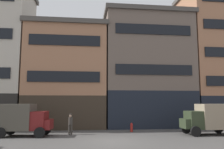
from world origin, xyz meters
TOP-DOWN VIEW (x-y plane):
  - ground_plane at (0.00, 0.00)m, footprint 120.00×120.00m
  - building_center_left at (-4.28, 9.76)m, footprint 9.11×6.96m
  - building_center_right at (5.14, 9.76)m, footprint 10.43×6.96m
  - building_far_right at (14.35, 9.76)m, footprint 8.70×6.96m
  - delivery_truck_near at (8.49, 2.07)m, footprint 4.39×2.22m
  - delivery_truck_far at (-7.19, 2.95)m, footprint 4.48×2.44m
  - pedestrian_officer at (-3.37, 3.58)m, footprint 0.39×0.39m
  - fire_hydrant_curbside at (2.26, 4.83)m, footprint 0.24×0.24m

SIDE VIEW (x-z plane):
  - ground_plane at x=0.00m, z-range 0.00..0.00m
  - fire_hydrant_curbside at x=2.26m, z-range 0.01..0.84m
  - pedestrian_officer at x=-3.37m, z-range 0.08..1.88m
  - delivery_truck_near at x=8.49m, z-range 0.11..2.73m
  - delivery_truck_far at x=-7.19m, z-range 0.11..2.73m
  - building_center_left at x=-4.28m, z-range 0.04..11.56m
  - building_center_right at x=5.14m, z-range 0.04..13.36m
  - building_far_right at x=14.35m, z-range 0.04..16.88m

